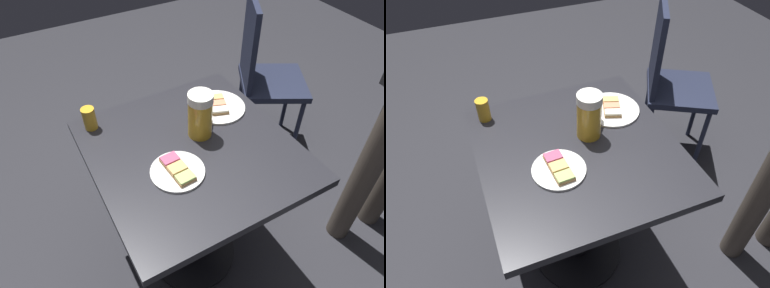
% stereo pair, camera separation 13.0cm
% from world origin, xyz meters
% --- Properties ---
extents(ground_plane, '(6.00, 6.00, 0.00)m').
position_xyz_m(ground_plane, '(0.00, 0.00, 0.00)').
color(ground_plane, '#28282D').
extents(cafe_table, '(0.77, 0.74, 0.75)m').
position_xyz_m(cafe_table, '(0.00, 0.00, 0.59)').
color(cafe_table, black).
rests_on(cafe_table, ground_plane).
extents(plate_near, '(0.19, 0.19, 0.03)m').
position_xyz_m(plate_near, '(0.08, -0.10, 0.76)').
color(plate_near, white).
rests_on(plate_near, cafe_table).
extents(plate_far, '(0.23, 0.23, 0.03)m').
position_xyz_m(plate_far, '(-0.16, 0.22, 0.76)').
color(plate_far, white).
rests_on(plate_far, cafe_table).
extents(beer_mug, '(0.13, 0.13, 0.19)m').
position_xyz_m(beer_mug, '(-0.06, 0.07, 0.84)').
color(beer_mug, gold).
rests_on(beer_mug, cafe_table).
extents(beer_glass_small, '(0.05, 0.05, 0.09)m').
position_xyz_m(beer_glass_small, '(-0.30, -0.29, 0.80)').
color(beer_glass_small, gold).
rests_on(beer_glass_small, cafe_table).
extents(cafe_chair, '(0.52, 0.52, 0.98)m').
position_xyz_m(cafe_chair, '(-0.53, 0.78, 0.56)').
color(cafe_chair, '#1E2338').
rests_on(cafe_chair, ground_plane).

